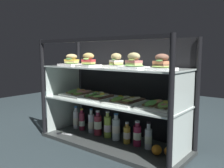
# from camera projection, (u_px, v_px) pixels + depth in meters

# --- Properties ---
(ground_plane) EXTENTS (6.00, 6.00, 0.02)m
(ground_plane) POSITION_uv_depth(u_px,v_px,m) (112.00, 145.00, 2.20)
(ground_plane) COLOR #263135
(ground_plane) RESTS_ON ground
(case_base_deck) EXTENTS (1.37, 0.52, 0.03)m
(case_base_deck) POSITION_uv_depth(u_px,v_px,m) (112.00, 142.00, 2.20)
(case_base_deck) COLOR #333635
(case_base_deck) RESTS_ON ground
(case_frame) EXTENTS (1.37, 0.52, 0.94)m
(case_frame) POSITION_uv_depth(u_px,v_px,m) (121.00, 86.00, 2.23)
(case_frame) COLOR black
(case_frame) RESTS_ON ground
(riser_lower_tier) EXTENTS (1.30, 0.44, 0.35)m
(riser_lower_tier) POSITION_uv_depth(u_px,v_px,m) (112.00, 122.00, 2.17)
(riser_lower_tier) COLOR silver
(riser_lower_tier) RESTS_ON case_base_deck
(shelf_lower_glass) EXTENTS (1.31, 0.46, 0.01)m
(shelf_lower_glass) POSITION_uv_depth(u_px,v_px,m) (112.00, 101.00, 2.15)
(shelf_lower_glass) COLOR silver
(shelf_lower_glass) RESTS_ON riser_lower_tier
(riser_upper_tier) EXTENTS (1.30, 0.44, 0.28)m
(riser_upper_tier) POSITION_uv_depth(u_px,v_px,m) (112.00, 85.00, 2.13)
(riser_upper_tier) COLOR silver
(riser_upper_tier) RESTS_ON shelf_lower_glass
(shelf_upper_glass) EXTENTS (1.31, 0.46, 0.01)m
(shelf_upper_glass) POSITION_uv_depth(u_px,v_px,m) (112.00, 68.00, 2.11)
(shelf_upper_glass) COLOR silver
(shelf_upper_glass) RESTS_ON riser_upper_tier
(plated_roll_sandwich_mid_left) EXTENTS (0.20, 0.20, 0.11)m
(plated_roll_sandwich_mid_left) POSITION_uv_depth(u_px,v_px,m) (72.00, 61.00, 2.37)
(plated_roll_sandwich_mid_left) COLOR white
(plated_roll_sandwich_mid_left) RESTS_ON shelf_upper_glass
(plated_roll_sandwich_center) EXTENTS (0.18, 0.18, 0.12)m
(plated_roll_sandwich_center) POSITION_uv_depth(u_px,v_px,m) (88.00, 61.00, 2.21)
(plated_roll_sandwich_center) COLOR white
(plated_roll_sandwich_center) RESTS_ON shelf_upper_glass
(plated_roll_sandwich_far_right) EXTENTS (0.18, 0.18, 0.12)m
(plated_roll_sandwich_far_right) POSITION_uv_depth(u_px,v_px,m) (116.00, 61.00, 2.15)
(plated_roll_sandwich_far_right) COLOR white
(plated_roll_sandwich_far_right) RESTS_ON shelf_upper_glass
(plated_roll_sandwich_left_of_center) EXTENTS (0.19, 0.19, 0.13)m
(plated_roll_sandwich_left_of_center) POSITION_uv_depth(u_px,v_px,m) (134.00, 62.00, 1.94)
(plated_roll_sandwich_left_of_center) COLOR white
(plated_roll_sandwich_left_of_center) RESTS_ON shelf_upper_glass
(plated_roll_sandwich_near_right_corner) EXTENTS (0.19, 0.19, 0.12)m
(plated_roll_sandwich_near_right_corner) POSITION_uv_depth(u_px,v_px,m) (161.00, 63.00, 1.81)
(plated_roll_sandwich_near_right_corner) COLOR white
(plated_roll_sandwich_near_right_corner) RESTS_ON shelf_upper_glass
(open_sandwich_tray_center) EXTENTS (0.27, 0.33, 0.06)m
(open_sandwich_tray_center) POSITION_uv_depth(u_px,v_px,m) (80.00, 93.00, 2.44)
(open_sandwich_tray_center) COLOR white
(open_sandwich_tray_center) RESTS_ON shelf_lower_glass
(open_sandwich_tray_mid_right) EXTENTS (0.27, 0.33, 0.06)m
(open_sandwich_tray_mid_right) POSITION_uv_depth(u_px,v_px,m) (99.00, 96.00, 2.26)
(open_sandwich_tray_mid_right) COLOR white
(open_sandwich_tray_mid_right) RESTS_ON shelf_lower_glass
(open_sandwich_tray_left_of_center) EXTENTS (0.27, 0.33, 0.06)m
(open_sandwich_tray_left_of_center) POSITION_uv_depth(u_px,v_px,m) (126.00, 100.00, 2.06)
(open_sandwich_tray_left_of_center) COLOR white
(open_sandwich_tray_left_of_center) RESTS_ON shelf_lower_glass
(open_sandwich_tray_far_left) EXTENTS (0.27, 0.33, 0.06)m
(open_sandwich_tray_far_left) POSITION_uv_depth(u_px,v_px,m) (161.00, 105.00, 1.89)
(open_sandwich_tray_far_left) COLOR white
(open_sandwich_tray_far_left) RESTS_ON shelf_lower_glass
(juice_bottle_back_center) EXTENTS (0.06, 0.06, 0.24)m
(juice_bottle_back_center) POSITION_uv_depth(u_px,v_px,m) (76.00, 119.00, 2.55)
(juice_bottle_back_center) COLOR silver
(juice_bottle_back_center) RESTS_ON case_base_deck
(juice_bottle_back_right) EXTENTS (0.06, 0.06, 0.22)m
(juice_bottle_back_right) POSITION_uv_depth(u_px,v_px,m) (82.00, 121.00, 2.49)
(juice_bottle_back_right) COLOR #9E2D47
(juice_bottle_back_right) RESTS_ON case_base_deck
(juice_bottle_front_second) EXTENTS (0.06, 0.06, 0.24)m
(juice_bottle_front_second) POSITION_uv_depth(u_px,v_px,m) (91.00, 123.00, 2.41)
(juice_bottle_front_second) COLOR silver
(juice_bottle_front_second) RESTS_ON case_base_deck
(juice_bottle_front_right_end) EXTENTS (0.07, 0.07, 0.24)m
(juice_bottle_front_right_end) POSITION_uv_depth(u_px,v_px,m) (98.00, 125.00, 2.34)
(juice_bottle_front_right_end) COLOR maroon
(juice_bottle_front_right_end) RESTS_ON case_base_deck
(juice_bottle_front_fourth) EXTENTS (0.07, 0.07, 0.25)m
(juice_bottle_front_fourth) POSITION_uv_depth(u_px,v_px,m) (108.00, 127.00, 2.27)
(juice_bottle_front_fourth) COLOR #ADCE46
(juice_bottle_front_fourth) RESTS_ON case_base_deck
(juice_bottle_front_middle) EXTENTS (0.07, 0.07, 0.25)m
(juice_bottle_front_middle) POSITION_uv_depth(u_px,v_px,m) (116.00, 129.00, 2.20)
(juice_bottle_front_middle) COLOR white
(juice_bottle_front_middle) RESTS_ON case_base_deck
(juice_bottle_front_left_end) EXTENTS (0.06, 0.06, 0.19)m
(juice_bottle_front_left_end) POSITION_uv_depth(u_px,v_px,m) (127.00, 135.00, 2.12)
(juice_bottle_front_left_end) COLOR gold
(juice_bottle_front_left_end) RESTS_ON case_base_deck
(juice_bottle_tucked_behind) EXTENTS (0.07, 0.07, 0.22)m
(juice_bottle_tucked_behind) POSITION_uv_depth(u_px,v_px,m) (137.00, 135.00, 2.06)
(juice_bottle_tucked_behind) COLOR maroon
(juice_bottle_tucked_behind) RESTS_ON case_base_deck
(juice_bottle_back_left) EXTENTS (0.06, 0.06, 0.23)m
(juice_bottle_back_left) POSITION_uv_depth(u_px,v_px,m) (148.00, 138.00, 2.00)
(juice_bottle_back_left) COLOR white
(juice_bottle_back_left) RESTS_ON case_base_deck
(orange_fruit_beside_bottles) EXTENTS (0.08, 0.08, 0.08)m
(orange_fruit_beside_bottles) POSITION_uv_depth(u_px,v_px,m) (157.00, 150.00, 1.88)
(orange_fruit_beside_bottles) COLOR orange
(orange_fruit_beside_bottles) RESTS_ON case_base_deck
(orange_fruit_near_left_post) EXTENTS (0.08, 0.08, 0.08)m
(orange_fruit_near_left_post) POSITION_uv_depth(u_px,v_px,m) (172.00, 147.00, 1.94)
(orange_fruit_near_left_post) COLOR orange
(orange_fruit_near_left_post) RESTS_ON case_base_deck
(orange_fruit_rolled_forward) EXTENTS (0.07, 0.07, 0.07)m
(orange_fruit_rolled_forward) POSITION_uv_depth(u_px,v_px,m) (169.00, 151.00, 1.87)
(orange_fruit_rolled_forward) COLOR orange
(orange_fruit_rolled_forward) RESTS_ON case_base_deck
(kitchen_scissors) EXTENTS (0.17, 0.11, 0.01)m
(kitchen_scissors) POSITION_uv_depth(u_px,v_px,m) (61.00, 133.00, 2.38)
(kitchen_scissors) COLOR silver
(kitchen_scissors) RESTS_ON case_base_deck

